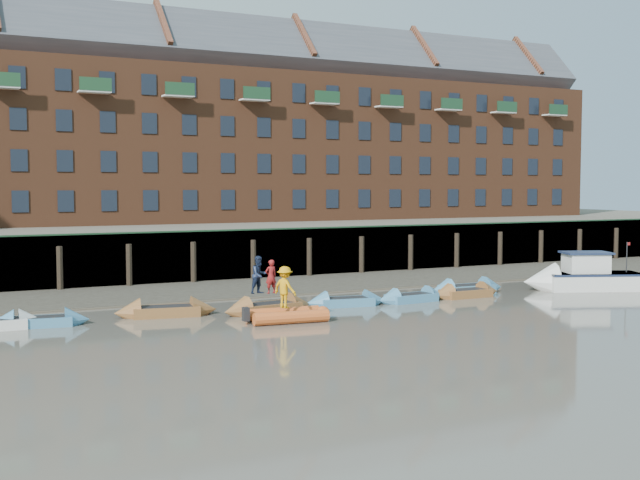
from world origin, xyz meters
TOP-DOWN VIEW (x-y plane):
  - ground at (0.00, 0.00)m, footprint 220.00×220.00m
  - foreshore at (0.00, 18.00)m, footprint 110.00×8.00m
  - mud_band at (0.00, 14.60)m, footprint 110.00×1.60m
  - river_wall at (-0.00, 22.38)m, footprint 110.00×1.23m
  - bank_terrace at (0.00, 36.00)m, footprint 110.00×28.00m
  - apartment_terrace at (-0.00, 36.99)m, footprint 80.60×15.56m
  - rowboat_1 at (-12.60, 10.10)m, footprint 4.30×1.77m
  - rowboat_2 at (-6.95, 10.30)m, footprint 4.90×2.13m
  - rowboat_3 at (-2.28, 9.07)m, footprint 4.91×2.07m
  - rowboat_4 at (2.11, 9.37)m, footprint 4.39×1.88m
  - rowboat_5 at (5.88, 9.11)m, footprint 4.28×1.54m
  - rowboat_6 at (9.48, 9.23)m, footprint 4.36×1.32m
  - rowboat_7 at (10.49, 10.48)m, footprint 4.81×1.52m
  - rib_tender at (-2.32, 6.43)m, footprint 3.84×2.09m
  - motor_launch at (16.98, 8.88)m, footprint 7.25×4.69m
  - person_rower_a at (-2.12, 9.11)m, footprint 0.63×0.45m
  - person_rower_b at (-2.67, 9.27)m, footprint 1.05×0.92m
  - person_rib_crew at (-2.55, 6.50)m, footprint 1.12×1.39m

SIDE VIEW (x-z plane):
  - ground at x=0.00m, z-range 0.00..0.00m
  - foreshore at x=0.00m, z-range -0.25..0.25m
  - mud_band at x=0.00m, z-range -0.05..0.05m
  - rowboat_1 at x=-12.60m, z-range -0.39..0.82m
  - rowboat_5 at x=5.88m, z-range -0.39..0.83m
  - rowboat_4 at x=2.11m, z-range -0.40..0.84m
  - rowboat_6 at x=9.48m, z-range -0.41..0.85m
  - rowboat_2 at x=-6.95m, z-range -0.44..0.93m
  - rowboat_3 at x=-2.28m, z-range -0.45..0.93m
  - rowboat_7 at x=10.49m, z-range -0.45..0.94m
  - rib_tender at x=-2.32m, z-range -0.04..0.61m
  - motor_launch at x=16.98m, z-range -0.70..2.15m
  - person_rib_crew at x=-2.55m, z-range 0.61..2.49m
  - river_wall at x=0.00m, z-range -0.06..3.24m
  - bank_terrace at x=0.00m, z-range 0.00..3.20m
  - person_rower_a at x=-2.12m, z-range 0.93..2.56m
  - person_rower_b at x=-2.67m, z-range 0.93..2.75m
  - apartment_terrace at x=0.00m, z-range 2.34..23.31m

